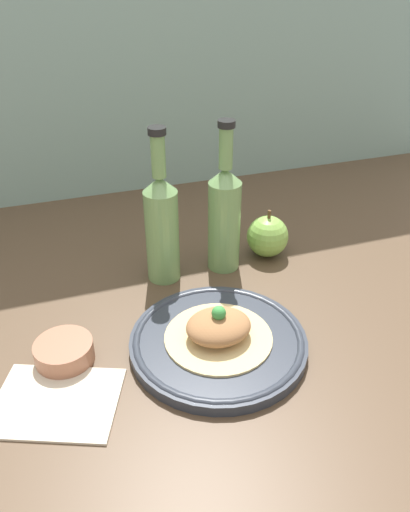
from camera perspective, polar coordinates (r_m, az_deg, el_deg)
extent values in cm
cube|color=brown|center=(87.58, -1.27, -7.20)|extent=(180.00, 110.00, 4.00)
cube|color=#84A399|center=(120.80, -9.94, 25.26)|extent=(180.00, 3.00, 80.00)
cylinder|color=#2D333D|center=(78.66, 1.52, -9.86)|extent=(27.55, 27.55, 1.76)
torus|color=#2D333D|center=(78.25, 1.53, -9.52)|extent=(26.58, 26.58, 1.23)
cylinder|color=#D6BC7F|center=(77.94, 1.53, -9.27)|extent=(16.72, 16.72, 0.40)
ellipsoid|color=#9E6B42|center=(76.53, 1.56, -8.05)|extent=(10.07, 8.56, 3.92)
sphere|color=green|center=(74.88, 1.59, -6.52)|extent=(2.20, 2.20, 2.20)
cylinder|color=#729E5B|center=(90.26, -4.89, 2.27)|extent=(6.07, 6.07, 17.50)
cone|color=#729E5B|center=(85.70, -5.20, 8.15)|extent=(6.07, 6.07, 2.73)
cylinder|color=#729E5B|center=(83.81, -5.37, 11.29)|extent=(2.43, 2.43, 7.31)
cylinder|color=black|center=(82.40, -5.52, 14.06)|extent=(3.04, 3.04, 1.20)
cylinder|color=#729E5B|center=(93.28, 2.20, 3.42)|extent=(6.07, 6.07, 17.50)
cone|color=#729E5B|center=(88.88, 2.33, 9.16)|extent=(6.07, 6.07, 2.73)
cylinder|color=#729E5B|center=(87.05, 2.41, 12.20)|extent=(2.43, 2.43, 7.31)
cylinder|color=black|center=(85.70, 2.47, 14.88)|extent=(3.04, 3.04, 1.20)
sphere|color=#84B74C|center=(99.95, 7.16, 2.25)|extent=(8.29, 8.29, 8.29)
cylinder|color=brown|center=(97.68, 7.34, 4.69)|extent=(0.66, 0.66, 1.86)
cube|color=beige|center=(73.91, -16.65, -15.56)|extent=(20.54, 18.39, 0.80)
cylinder|color=#996047|center=(78.70, -15.78, -10.54)|extent=(8.76, 8.76, 3.39)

